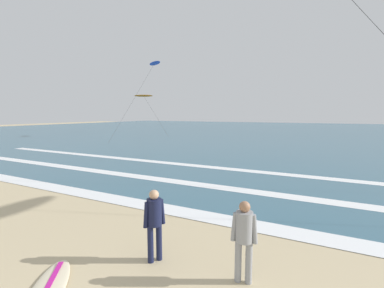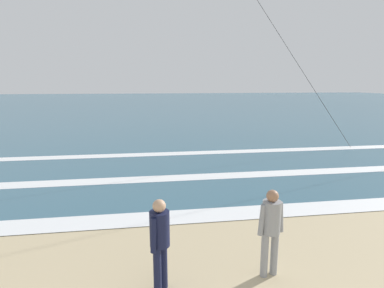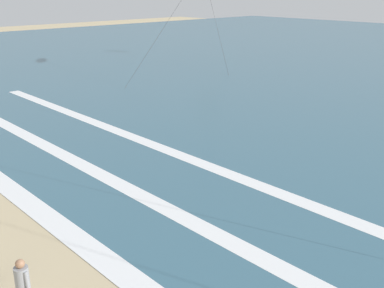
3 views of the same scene
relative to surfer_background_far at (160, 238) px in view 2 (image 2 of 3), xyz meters
name	(u,v)px [view 2 (image 2 of 3)]	position (x,y,z in m)	size (l,w,h in m)	color
ocean_surface	(156,103)	(1.44, 47.37, -0.95)	(140.00, 90.00, 0.01)	#386075
wave_foam_shoreline	(272,211)	(3.10, 2.77, -0.94)	(43.98, 0.83, 0.01)	white
wave_foam_mid_break	(202,177)	(1.79, 6.04, -0.94)	(57.13, 0.72, 0.01)	white
wave_foam_outer_break	(148,154)	(-0.12, 9.88, -0.94)	(43.86, 0.72, 0.01)	white
surfer_background_far	(160,238)	(0.00, 0.00, 0.00)	(0.35, 0.48, 1.60)	#141938
surfer_right_near	(271,225)	(1.93, 0.15, 0.00)	(0.52, 0.32, 1.60)	gray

